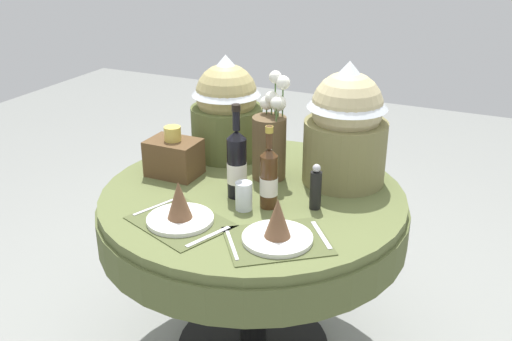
% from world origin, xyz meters
% --- Properties ---
extents(dining_table, '(1.23, 1.23, 0.78)m').
position_xyz_m(dining_table, '(0.00, 0.00, 0.65)').
color(dining_table, '#5B6638').
rests_on(dining_table, ground).
extents(place_setting_left, '(0.41, 0.36, 0.16)m').
position_xyz_m(place_setting_left, '(-0.13, -0.34, 0.83)').
color(place_setting_left, '#4E562F').
rests_on(place_setting_left, dining_table).
extents(place_setting_right, '(0.43, 0.41, 0.16)m').
position_xyz_m(place_setting_right, '(0.24, -0.31, 0.83)').
color(place_setting_right, '#4E562F').
rests_on(place_setting_right, dining_table).
extents(flower_vase, '(0.14, 0.14, 0.44)m').
position_xyz_m(flower_vase, '(0.00, 0.16, 0.95)').
color(flower_vase, brown).
rests_on(flower_vase, dining_table).
extents(wine_bottle_left, '(0.08, 0.08, 0.37)m').
position_xyz_m(wine_bottle_left, '(-0.04, -0.06, 0.92)').
color(wine_bottle_left, black).
rests_on(wine_bottle_left, dining_table).
extents(wine_bottle_rear, '(0.07, 0.07, 0.32)m').
position_xyz_m(wine_bottle_rear, '(0.11, -0.09, 0.90)').
color(wine_bottle_rear, '#422814').
rests_on(wine_bottle_rear, dining_table).
extents(tumbler_near_right, '(0.06, 0.06, 0.11)m').
position_xyz_m(tumbler_near_right, '(0.03, -0.15, 0.83)').
color(tumbler_near_right, silver).
rests_on(tumbler_near_right, dining_table).
extents(pepper_mill, '(0.04, 0.04, 0.18)m').
position_xyz_m(pepper_mill, '(0.27, -0.03, 0.86)').
color(pepper_mill, black).
rests_on(pepper_mill, dining_table).
extents(gift_tub_back_left, '(0.32, 0.32, 0.46)m').
position_xyz_m(gift_tub_back_left, '(-0.27, 0.31, 1.02)').
color(gift_tub_back_left, '#566033').
rests_on(gift_tub_back_left, dining_table).
extents(gift_tub_back_right, '(0.34, 0.34, 0.50)m').
position_xyz_m(gift_tub_back_right, '(0.29, 0.25, 1.04)').
color(gift_tub_back_right, olive).
rests_on(gift_tub_back_right, dining_table).
extents(woven_basket_side_left, '(0.21, 0.16, 0.21)m').
position_xyz_m(woven_basket_side_left, '(-0.37, 0.02, 0.86)').
color(woven_basket_side_left, brown).
rests_on(woven_basket_side_left, dining_table).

